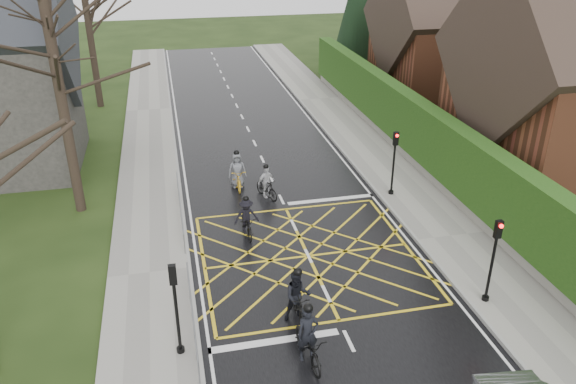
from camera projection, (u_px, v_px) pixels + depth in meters
name	position (u px, v px, depth m)	size (l,w,h in m)	color
ground	(308.00, 256.00, 21.75)	(120.00, 120.00, 0.00)	black
road	(308.00, 256.00, 21.75)	(9.00, 80.00, 0.01)	black
sidewalk_right	(450.00, 237.00, 22.90)	(3.00, 80.00, 0.15)	gray
sidewalk_left	(150.00, 274.00, 20.53)	(3.00, 80.00, 0.15)	gray
stone_wall	(427.00, 170.00, 28.39)	(0.50, 38.00, 0.70)	slate
hedge	(431.00, 137.00, 27.62)	(0.90, 38.00, 2.80)	#153B10
house_far	(451.00, 39.00, 38.54)	(9.80, 8.80, 10.30)	brown
conifer	(358.00, 14.00, 44.49)	(4.60, 4.60, 10.00)	black
tree_near	(49.00, 29.00, 21.78)	(9.24, 9.24, 11.44)	black
railing_south	(192.00, 312.00, 17.42)	(0.05, 5.04, 1.03)	slate
railing_north	(180.00, 204.00, 24.00)	(0.05, 6.04, 1.03)	slate
traffic_light_ne	(394.00, 164.00, 25.71)	(0.24, 0.31, 3.21)	black
traffic_light_se	(492.00, 262.00, 18.34)	(0.24, 0.31, 3.21)	black
traffic_light_sw	(176.00, 311.00, 16.07)	(0.24, 0.31, 3.21)	black
cyclist_rear	(308.00, 343.00, 16.36)	(0.92, 2.09, 1.97)	black
cyclist_back	(298.00, 301.00, 17.98)	(0.91, 1.98, 1.96)	black
cyclist_mid	(247.00, 220.00, 23.02)	(1.06, 1.81, 1.73)	black
cyclist_front	(266.00, 185.00, 26.09)	(1.11, 1.71, 1.67)	black
cyclist_lead	(238.00, 175.00, 27.07)	(0.87, 1.98, 1.91)	#BE8C17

